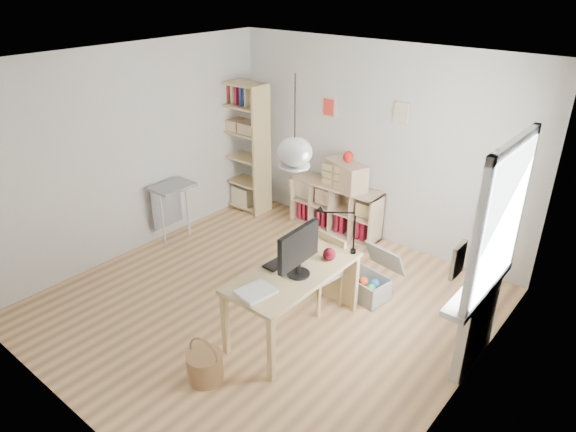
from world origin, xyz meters
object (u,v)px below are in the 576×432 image
Objects in this scene: cube_shelf at (335,210)px; chair at (323,267)px; monitor at (299,249)px; tall_bookshelf at (243,142)px; storage_chest at (369,281)px; drawer_chest at (346,175)px; desk at (294,278)px.

cube_shelf is 1.69× the size of chair.
chair is 0.86m from monitor.
tall_bookshelf reaches higher than monitor.
chair reaches higher than cube_shelf.
storage_chest is 1.73m from drawer_chest.
storage_chest is at bearing -25.24° from drawer_chest.
desk is 2.36m from drawer_chest.
cube_shelf reaches higher than storage_chest.
drawer_chest is (1.74, 0.24, -0.18)m from tall_bookshelf.
monitor is (1.10, -2.27, 0.74)m from cube_shelf.
chair is (2.52, -1.35, -0.62)m from tall_bookshelf.
storage_chest is 1.14× the size of monitor.
monitor is at bearing -68.11° from chair.
chair is at bearing 101.55° from monitor.
tall_bookshelf is 3.40× the size of monitor.
desk is 1.21m from storage_chest.
chair is 0.65m from storage_chest.
cube_shelf is 0.63m from drawer_chest.
drawer_chest reaches higher than chair.
desk is 1.07× the size of cube_shelf.
drawer_chest is at bearing 145.19° from storage_chest.
desk is 0.63m from chair.
tall_bookshelf is (-1.56, -0.28, 0.79)m from cube_shelf.
storage_chest is at bearing 79.03° from monitor.
cube_shelf is 1.77m from tall_bookshelf.
monitor is 0.90× the size of drawer_chest.
monitor reaches higher than storage_chest.
chair is 1.27× the size of drawer_chest.
monitor is 2.42m from drawer_chest.
tall_bookshelf is 3.12m from storage_chest.
desk is 0.39m from monitor.
monitor is at bearing -36.64° from tall_bookshelf.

